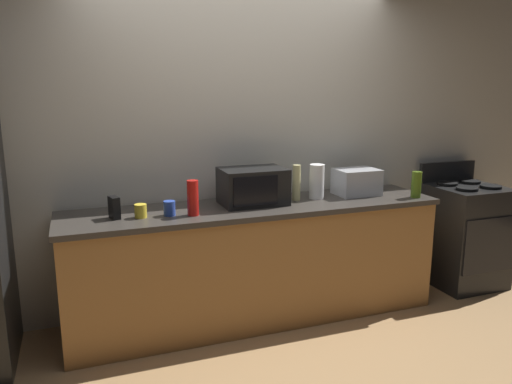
# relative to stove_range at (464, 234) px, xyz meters

# --- Properties ---
(ground_plane) EXTENTS (8.00, 8.00, 0.00)m
(ground_plane) POSITION_rel_stove_range_xyz_m (-2.00, -0.40, -0.46)
(ground_plane) COLOR #A87F51
(back_wall) EXTENTS (6.40, 0.10, 2.70)m
(back_wall) POSITION_rel_stove_range_xyz_m (-2.00, 0.41, 0.89)
(back_wall) COLOR beige
(back_wall) RESTS_ON ground_plane
(counter_run) EXTENTS (2.84, 0.64, 0.90)m
(counter_run) POSITION_rel_stove_range_xyz_m (-2.00, 0.00, -0.01)
(counter_run) COLOR #9E6B38
(counter_run) RESTS_ON ground_plane
(stove_range) EXTENTS (0.60, 0.61, 1.08)m
(stove_range) POSITION_rel_stove_range_xyz_m (0.00, 0.00, 0.00)
(stove_range) COLOR black
(stove_range) RESTS_ON ground_plane
(microwave) EXTENTS (0.48, 0.35, 0.27)m
(microwave) POSITION_rel_stove_range_xyz_m (-2.01, 0.05, 0.57)
(microwave) COLOR black
(microwave) RESTS_ON counter_run
(toaster_oven) EXTENTS (0.34, 0.26, 0.21)m
(toaster_oven) POSITION_rel_stove_range_xyz_m (-1.11, 0.06, 0.54)
(toaster_oven) COLOR #B7BABF
(toaster_oven) RESTS_ON counter_run
(paper_towel_roll) EXTENTS (0.12, 0.12, 0.27)m
(paper_towel_roll) POSITION_rel_stove_range_xyz_m (-1.47, 0.05, 0.57)
(paper_towel_roll) COLOR white
(paper_towel_roll) RESTS_ON counter_run
(cordless_phone) EXTENTS (0.08, 0.12, 0.15)m
(cordless_phone) POSITION_rel_stove_range_xyz_m (-3.02, -0.03, 0.51)
(cordless_phone) COLOR black
(cordless_phone) RESTS_ON counter_run
(bottle_olive_oil) EXTENTS (0.08, 0.08, 0.21)m
(bottle_olive_oil) POSITION_rel_stove_range_xyz_m (-0.72, -0.20, 0.54)
(bottle_olive_oil) COLOR #4C6B19
(bottle_olive_oil) RESTS_ON counter_run
(bottle_hot_sauce) EXTENTS (0.08, 0.08, 0.24)m
(bottle_hot_sauce) POSITION_rel_stove_range_xyz_m (-2.51, -0.13, 0.56)
(bottle_hot_sauce) COLOR red
(bottle_hot_sauce) RESTS_ON counter_run
(bottle_vinegar) EXTENTS (0.06, 0.06, 0.28)m
(bottle_vinegar) POSITION_rel_stove_range_xyz_m (-1.65, 0.05, 0.58)
(bottle_vinegar) COLOR beige
(bottle_vinegar) RESTS_ON counter_run
(mug_blue) EXTENTS (0.08, 0.08, 0.10)m
(mug_blue) POSITION_rel_stove_range_xyz_m (-2.66, -0.07, 0.49)
(mug_blue) COLOR #2D4CB2
(mug_blue) RESTS_ON counter_run
(mug_yellow) EXTENTS (0.08, 0.08, 0.09)m
(mug_yellow) POSITION_rel_stove_range_xyz_m (-2.85, -0.06, 0.49)
(mug_yellow) COLOR yellow
(mug_yellow) RESTS_ON counter_run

